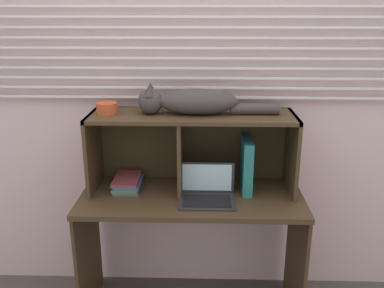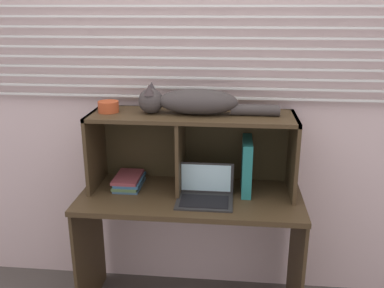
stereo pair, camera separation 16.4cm
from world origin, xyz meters
name	(u,v)px [view 1 (the left image)]	position (x,y,z in m)	size (l,w,h in m)	color
back_panel_with_blinds	(193,101)	(0.00, 0.55, 1.26)	(4.40, 0.08, 2.50)	beige
desk	(192,221)	(0.00, 0.23, 0.61)	(1.27, 0.56, 0.78)	#3F2F1C
hutch_shelf_unit	(191,136)	(-0.01, 0.36, 1.09)	(1.16, 0.35, 0.45)	#3F2F1C
cat	(192,102)	(0.00, 0.32, 1.30)	(0.79, 0.18, 0.17)	#3A3534
laptop	(207,193)	(0.09, 0.18, 0.81)	(0.31, 0.23, 0.19)	#272727
binder_upright	(246,164)	(0.32, 0.32, 0.93)	(0.05, 0.26, 0.31)	#20736E
book_stack	(128,183)	(-0.38, 0.32, 0.81)	(0.16, 0.25, 0.06)	#375670
small_basket	(107,108)	(-0.48, 0.32, 1.26)	(0.12, 0.12, 0.06)	#B34724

